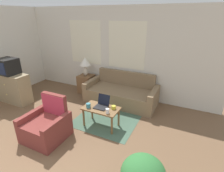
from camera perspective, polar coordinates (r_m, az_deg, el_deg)
The scene contains 13 objects.
wall_back at distance 5.35m, azimuth -1.42°, elevation 10.97°, with size 6.50×0.06×2.60m.
rug at distance 4.57m, azimuth 0.28°, elevation -8.74°, with size 1.44×1.95×0.01m.
couch at distance 5.01m, azimuth 3.13°, elevation -2.51°, with size 2.00×0.89×0.83m.
armchair at distance 3.88m, azimuth -20.32°, elevation -12.08°, with size 0.77×0.76×0.86m.
tv_dresser at distance 5.73m, azimuth -29.73°, elevation -0.51°, with size 1.09×0.43×0.85m.
television at distance 5.54m, azimuth -31.00°, elevation 5.54°, with size 0.51×0.45×0.42m.
side_table at distance 5.68m, azimuth -8.37°, elevation 0.70°, with size 0.44×0.44×0.58m.
table_lamp at distance 5.47m, azimuth -8.77°, elevation 7.33°, with size 0.35×0.35×0.57m.
coffee_table at distance 3.91m, azimuth -3.61°, elevation -8.01°, with size 0.80×0.45×0.46m.
laptop at distance 3.90m, azimuth -3.29°, elevation -5.98°, with size 0.28×0.30×0.25m.
cup_navy at distance 3.89m, azimuth -7.74°, elevation -6.33°, with size 0.10×0.10×0.10m.
cup_yellow at distance 3.81m, azimuth 0.53°, elevation -6.98°, with size 0.10×0.10×0.07m.
cup_white at distance 3.64m, azimuth -1.52°, elevation -8.16°, with size 0.08×0.08×0.10m.
Camera 1 is at (2.40, -0.95, 2.36)m, focal length 28.00 mm.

